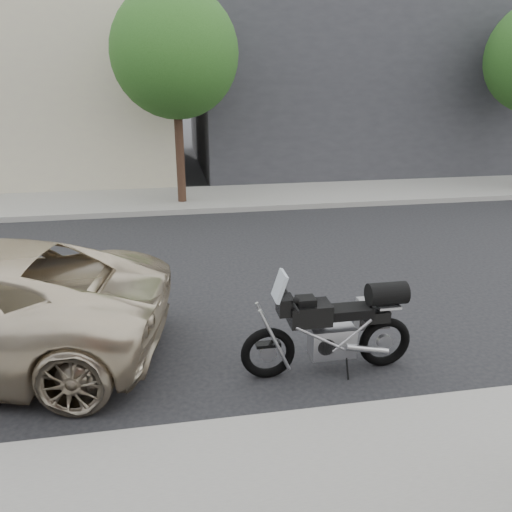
% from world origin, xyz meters
% --- Properties ---
extents(ground, '(120.00, 120.00, 0.00)m').
position_xyz_m(ground, '(0.00, 0.00, 0.00)').
color(ground, black).
rests_on(ground, ground).
extents(far_sidewalk, '(44.00, 3.00, 0.15)m').
position_xyz_m(far_sidewalk, '(0.00, -6.50, 0.07)').
color(far_sidewalk, gray).
rests_on(far_sidewalk, ground).
extents(far_building_dark, '(16.00, 11.00, 7.00)m').
position_xyz_m(far_building_dark, '(-7.00, -13.50, 3.50)').
color(far_building_dark, '#2C2C31').
rests_on(far_building_dark, ground).
extents(street_tree_mid, '(3.40, 3.40, 5.70)m').
position_xyz_m(street_tree_mid, '(2.00, -6.00, 4.14)').
color(street_tree_mid, '#382419').
rests_on(street_tree_mid, far_sidewalk).
extents(motorcycle, '(2.22, 0.72, 1.40)m').
position_xyz_m(motorcycle, '(0.37, 3.07, 0.60)').
color(motorcycle, black).
rests_on(motorcycle, ground).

